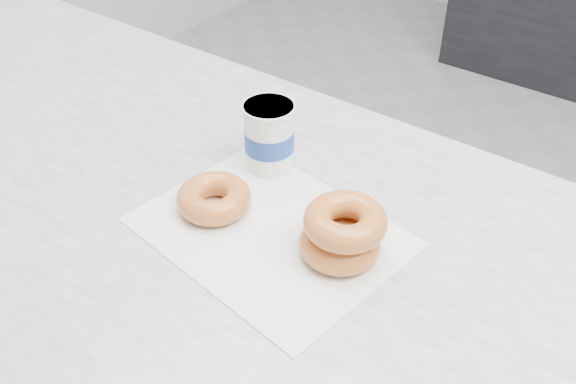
# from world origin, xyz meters

# --- Properties ---
(wax_paper) EXTENTS (0.37, 0.30, 0.00)m
(wax_paper) POSITION_xyz_m (-0.45, -0.58, 0.90)
(wax_paper) COLOR silver
(wax_paper) RESTS_ON counter
(donut_single) EXTENTS (0.12, 0.12, 0.04)m
(donut_single) POSITION_xyz_m (-0.55, -0.59, 0.92)
(donut_single) COLOR #CA7437
(donut_single) RESTS_ON wax_paper
(donut_stack) EXTENTS (0.15, 0.15, 0.07)m
(donut_stack) POSITION_xyz_m (-0.35, -0.56, 0.94)
(donut_stack) COLOR #CA7437
(donut_stack) RESTS_ON wax_paper
(coffee_cup) EXTENTS (0.09, 0.09, 0.11)m
(coffee_cup) POSITION_xyz_m (-0.55, -0.46, 0.95)
(coffee_cup) COLOR white
(coffee_cup) RESTS_ON counter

